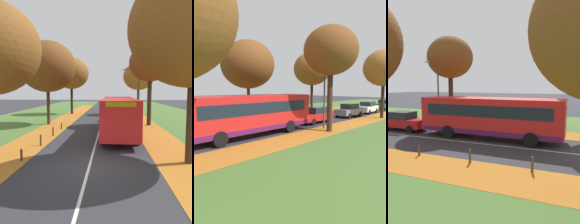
{
  "view_description": "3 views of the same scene",
  "coord_description": "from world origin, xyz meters",
  "views": [
    {
      "loc": [
        0.98,
        -10.0,
        3.55
      ],
      "look_at": [
        -0.21,
        8.13,
        1.81
      ],
      "focal_mm": 35.0,
      "sensor_mm": 36.0,
      "label": 1
    },
    {
      "loc": [
        14.55,
        -2.16,
        3.55
      ],
      "look_at": [
        0.42,
        13.2,
        1.22
      ],
      "focal_mm": 35.0,
      "sensor_mm": 36.0,
      "label": 2
    },
    {
      "loc": [
        -13.16,
        2.14,
        3.98
      ],
      "look_at": [
        1.41,
        8.05,
        1.97
      ],
      "focal_mm": 35.0,
      "sensor_mm": 36.0,
      "label": 3
    }
  ],
  "objects": [
    {
      "name": "car_grey_following",
      "position": [
        1.92,
        22.31,
        0.81
      ],
      "size": [
        1.9,
        4.26,
        1.62
      ],
      "color": "slate",
      "rests_on": "ground"
    },
    {
      "name": "tree_right_mid",
      "position": [
        5.26,
        23.92,
        5.8
      ],
      "size": [
        4.66,
        4.66,
        7.91
      ],
      "color": "black",
      "rests_on": "ground"
    },
    {
      "name": "car_green_fourth_in_line",
      "position": [
        1.83,
        34.65,
        0.81
      ],
      "size": [
        1.92,
        4.27,
        1.62
      ],
      "color": "#1E6038",
      "rests_on": "ground"
    },
    {
      "name": "leaf_litter_left",
      "position": [
        -4.6,
        14.0,
        0.01
      ],
      "size": [
        2.8,
        60.0,
        0.0
      ],
      "primitive_type": "cube",
      "color": "#B26B23",
      "rests_on": "grass_verge_left"
    },
    {
      "name": "car_red_lead",
      "position": [
        1.61,
        15.7,
        0.81
      ],
      "size": [
        1.82,
        4.22,
        1.62
      ],
      "color": "#B21919",
      "rests_on": "ground"
    },
    {
      "name": "bollard_fifth",
      "position": [
        -3.58,
        9.95,
        0.28
      ],
      "size": [
        0.12,
        0.12,
        0.56
      ],
      "primitive_type": "cylinder",
      "color": "#4C3823",
      "rests_on": "ground"
    },
    {
      "name": "bus",
      "position": [
        1.66,
        7.64,
        1.7
      ],
      "size": [
        2.78,
        10.44,
        2.98
      ],
      "color": "red",
      "rests_on": "ground"
    },
    {
      "name": "grass_verge_left",
      "position": [
        -9.2,
        20.0,
        0.0
      ],
      "size": [
        12.0,
        90.0,
        0.01
      ],
      "primitive_type": "cube",
      "color": "#476B2D",
      "rests_on": "ground"
    },
    {
      "name": "leaf_litter_right",
      "position": [
        4.6,
        14.0,
        0.01
      ],
      "size": [
        2.8,
        60.0,
        0.0
      ],
      "primitive_type": "cube",
      "color": "#B26B23",
      "rests_on": "grass_verge_right"
    },
    {
      "name": "tree_left_near",
      "position": [
        -5.62,
        12.83,
        6.11
      ],
      "size": [
        5.92,
        5.92,
        8.78
      ],
      "color": "#422D1E",
      "rests_on": "ground"
    },
    {
      "name": "road_centre_line",
      "position": [
        0.0,
        20.0,
        0.0
      ],
      "size": [
        0.12,
        80.0,
        0.01
      ],
      "primitive_type": "cube",
      "color": "silver",
      "rests_on": "ground"
    },
    {
      "name": "streetlamp_right",
      "position": [
        3.67,
        13.67,
        3.74
      ],
      "size": [
        1.89,
        0.28,
        6.0
      ],
      "color": "#47474C",
      "rests_on": "ground"
    },
    {
      "name": "car_white_third_in_line",
      "position": [
        1.95,
        27.55,
        0.81
      ],
      "size": [
        1.89,
        4.26,
        1.62
      ],
      "color": "silver",
      "rests_on": "ground"
    },
    {
      "name": "tree_right_near",
      "position": [
        5.02,
        12.94,
        6.42
      ],
      "size": [
        4.29,
        4.29,
        8.4
      ],
      "color": "#382619",
      "rests_on": "ground"
    },
    {
      "name": "tree_left_mid",
      "position": [
        -5.07,
        23.94,
        6.3
      ],
      "size": [
        5.38,
        5.38,
        8.74
      ],
      "color": "black",
      "rests_on": "ground"
    },
    {
      "name": "bollard_fourth",
      "position": [
        -3.55,
        6.81,
        0.36
      ],
      "size": [
        0.12,
        0.12,
        0.72
      ],
      "primitive_type": "cylinder",
      "color": "#4C3823",
      "rests_on": "ground"
    }
  ]
}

